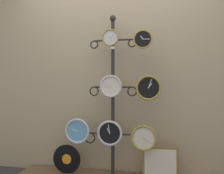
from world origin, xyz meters
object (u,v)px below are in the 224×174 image
Objects in this scene: clock_bottom_right at (144,138)px; picture_frame at (160,163)px; clock_top_right at (143,39)px; clock_middle_center at (111,86)px; clock_top_center at (110,38)px; clock_middle_right at (148,88)px; display_stand at (113,126)px; clock_bottom_left at (77,131)px; clock_bottom_center at (110,133)px; vinyl_record at (67,159)px.

clock_bottom_right is 0.74× the size of picture_frame.
clock_top_right reaches higher than clock_middle_center.
clock_top_center is 0.71× the size of clock_middle_right.
display_stand reaches higher than clock_top_center.
clock_bottom_left is 0.76× the size of picture_frame.
picture_frame is at bearing 4.62° from clock_top_center.
clock_middle_right is 0.94× the size of clock_bottom_left.
picture_frame is (0.18, 0.07, -0.29)m from clock_bottom_right.
clock_top_center is at bearing 179.11° from clock_middle_right.
clock_middle_center reaches higher than clock_middle_right.
clock_top_center is 0.69× the size of clock_bottom_center.
clock_bottom_right is at bearing -1.71° from vinyl_record.
clock_bottom_right reaches higher than picture_frame.
picture_frame is at bearing 22.17° from clock_middle_right.
vinyl_record is (-0.52, 0.01, -0.33)m from clock_bottom_center.
clock_middle_right reaches higher than picture_frame.
clock_top_center is 0.70× the size of clock_bottom_right.
vinyl_record is (-0.52, -0.00, -1.41)m from clock_top_center.
picture_frame is (1.08, 0.05, 0.01)m from vinyl_record.
display_stand reaches higher than clock_bottom_center.
clock_middle_right is 0.82× the size of vinyl_record.
display_stand is at bearing 12.55° from clock_bottom_left.
clock_middle_right is at bearing -0.35° from vinyl_record.
clock_middle_right is (0.41, -0.08, 0.44)m from display_stand.
clock_top_right is at bearing -2.04° from vinyl_record.
clock_bottom_left is 0.38m from clock_bottom_center.
clock_middle_right is 0.67m from clock_bottom_center.
clock_middle_center reaches higher than clock_bottom_center.
display_stand is 1.04m from clock_top_right.
clock_top_center is at bearing 0.09° from vinyl_record.
picture_frame is (0.56, 0.05, -0.32)m from clock_bottom_center.
clock_middle_right is at bearing 22.32° from clock_bottom_right.
clock_top_right is at bearing -3.70° from clock_bottom_center.
vinyl_record is (-0.54, -0.08, -0.40)m from display_stand.
clock_top_right reaches higher than vinyl_record.
clock_top_center is 0.51× the size of picture_frame.
clock_bottom_center is at bearing 176.30° from clock_top_right.
picture_frame is at bearing -3.55° from display_stand.
clock_top_right is (0.37, -0.03, -0.04)m from clock_top_center.
clock_middle_right reaches higher than clock_bottom_left.
clock_middle_right is 0.55m from clock_bottom_right.
clock_top_center is 1.08m from clock_bottom_center.
clock_bottom_center is (-0.37, 0.02, -1.04)m from clock_top_right.
clock_bottom_left is at bearing 178.77° from clock_bottom_right.
clock_bottom_center is at bearing -0.85° from vinyl_record.
picture_frame is (0.18, 0.08, -1.36)m from clock_top_right.
picture_frame is (0.54, -0.03, -0.39)m from display_stand.
clock_bottom_right is 0.95m from vinyl_record.
clock_bottom_left is at bearing -167.45° from display_stand.
clock_top_right is 1.37m from picture_frame.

